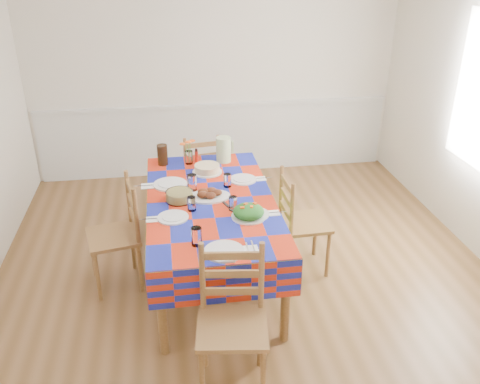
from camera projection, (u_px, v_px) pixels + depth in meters
The scene contains 22 objects.
room at pixel (249, 139), 3.93m from camera, with size 4.58×5.08×2.78m.
wainscot at pixel (216, 136), 6.52m from camera, with size 4.41×0.06×0.92m.
dining_table at pixel (211, 208), 4.32m from camera, with size 1.07×1.99×0.77m.
setting_near_head at pixel (215, 246), 3.56m from camera, with size 0.46×0.31×0.14m.
setting_left_near at pixel (179, 212), 4.01m from camera, with size 0.45×0.27×0.12m.
setting_left_far at pixel (177, 184), 4.48m from camera, with size 0.55×0.33×0.14m.
setting_right_near at pixel (247, 210), 4.05m from camera, with size 0.46×0.26×0.12m.
setting_right_far at pixel (238, 180), 4.57m from camera, with size 0.47×0.27×0.12m.
meat_platter at pixel (209, 195), 4.29m from camera, with size 0.36×0.26×0.07m.
salad_platter at pixel (249, 212), 3.98m from camera, with size 0.27×0.27×0.11m.
pasta_bowl at pixel (179, 196), 4.24m from camera, with size 0.23×0.23×0.08m.
cake at pixel (207, 169), 4.76m from camera, with size 0.28×0.28×0.08m.
serving_utensils at pixel (229, 204), 4.19m from camera, with size 0.14×0.32×0.01m.
flower_vase at pixel (189, 154), 4.92m from camera, with size 0.16×0.13×0.25m.
hot_sauce at pixel (196, 155), 4.98m from camera, with size 0.03×0.03×0.14m, color red.
green_pitcher at pixel (224, 150), 4.97m from camera, with size 0.14×0.14×0.25m, color #B6D495.
tea_pitcher at pixel (162, 155), 4.91m from camera, with size 0.10×0.10×0.20m, color black.
name_card at pixel (228, 261), 3.43m from camera, with size 0.09×0.03×0.02m, color white.
chair_near at pixel (232, 323), 3.29m from camera, with size 0.50×0.49×1.02m.
chair_far at pixel (200, 173), 5.53m from camera, with size 0.46×0.44×0.93m.
chair_left at pixel (118, 235), 4.31m from camera, with size 0.49×0.51×0.99m.
chair_right at pixel (300, 223), 4.52m from camera, with size 0.42×0.44×0.96m.
Camera 1 is at (-0.64, -3.66, 2.71)m, focal length 38.00 mm.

